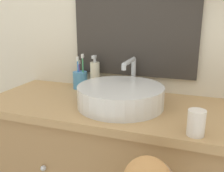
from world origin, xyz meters
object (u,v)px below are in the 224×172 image
(sink_basin, at_px, (121,95))
(drinking_cup, at_px, (196,123))
(toothbrush_holder, at_px, (80,79))
(soap_dispenser, at_px, (95,76))

(sink_basin, bearing_deg, drinking_cup, -30.45)
(toothbrush_holder, height_order, soap_dispenser, toothbrush_holder)
(soap_dispenser, bearing_deg, toothbrush_holder, 179.55)
(sink_basin, height_order, toothbrush_holder, toothbrush_holder)
(soap_dispenser, distance_m, drinking_cup, 0.66)
(sink_basin, distance_m, soap_dispenser, 0.28)
(sink_basin, distance_m, drinking_cup, 0.38)
(toothbrush_holder, xyz_separation_m, drinking_cup, (0.63, -0.38, -0.01))
(drinking_cup, bearing_deg, soap_dispenser, 144.42)
(toothbrush_holder, bearing_deg, sink_basin, -32.67)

